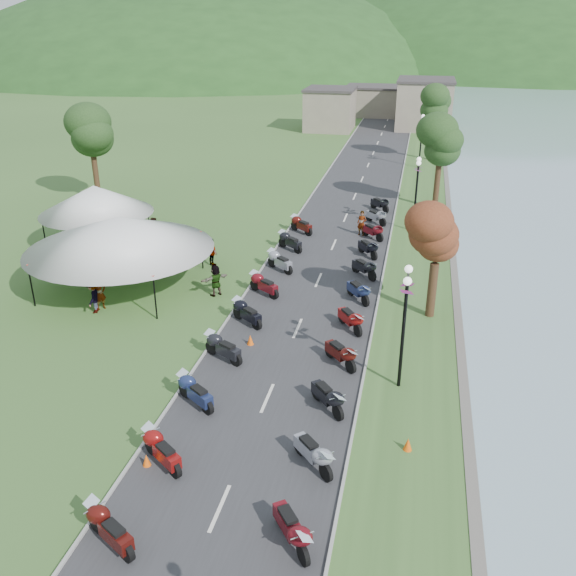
# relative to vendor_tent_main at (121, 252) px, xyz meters

# --- Properties ---
(road) EXTENTS (7.00, 120.00, 0.02)m
(road) POSITION_rel_vendor_tent_main_xyz_m (10.43, 15.05, -1.99)
(road) COLOR #353537
(road) RESTS_ON ground
(hills_backdrop) EXTENTS (360.00, 120.00, 76.00)m
(hills_backdrop) POSITION_rel_vendor_tent_main_xyz_m (10.43, 175.05, -2.00)
(hills_backdrop) COLOR #285621
(hills_backdrop) RESTS_ON ground
(far_building) EXTENTS (18.00, 16.00, 5.00)m
(far_building) POSITION_rel_vendor_tent_main_xyz_m (8.43, 60.05, 0.50)
(far_building) COLOR gray
(far_building) RESTS_ON ground
(moto_row_left) EXTENTS (2.60, 44.24, 1.10)m
(moto_row_left) POSITION_rel_vendor_tent_main_xyz_m (7.92, -9.97, -1.45)
(moto_row_left) COLOR #331411
(moto_row_left) RESTS_ON ground
(moto_row_right) EXTENTS (2.60, 38.98, 1.10)m
(moto_row_right) POSITION_rel_vendor_tent_main_xyz_m (12.83, -0.82, -1.45)
(moto_row_right) COLOR #331411
(moto_row_right) RESTS_ON ground
(vendor_tent_main) EXTENTS (6.77, 6.77, 4.00)m
(vendor_tent_main) POSITION_rel_vendor_tent_main_xyz_m (0.00, 0.00, 0.00)
(vendor_tent_main) COLOR white
(vendor_tent_main) RESTS_ON ground
(vendor_tent_side) EXTENTS (4.79, 4.79, 4.00)m
(vendor_tent_side) POSITION_rel_vendor_tent_main_xyz_m (-4.48, 5.74, 0.00)
(vendor_tent_side) COLOR white
(vendor_tent_side) RESTS_ON ground
(tree_lakeside) EXTENTS (2.30, 2.30, 6.39)m
(tree_lakeside) POSITION_rel_vendor_tent_main_xyz_m (16.62, -0.18, 1.19)
(tree_lakeside) COLOR #2B4D20
(tree_lakeside) RESTS_ON ground
(pedestrian_a) EXTENTS (0.73, 0.76, 1.69)m
(pedestrian_a) POSITION_rel_vendor_tent_main_xyz_m (0.15, -2.94, -2.00)
(pedestrian_a) COLOR slate
(pedestrian_a) RESTS_ON ground
(pedestrian_b) EXTENTS (1.08, 0.81, 1.97)m
(pedestrian_b) POSITION_rel_vendor_tent_main_xyz_m (-0.95, 6.31, -2.00)
(pedestrian_b) COLOR slate
(pedestrian_b) RESTS_ON ground
(pedestrian_c) EXTENTS (0.71, 1.20, 1.73)m
(pedestrian_c) POSITION_rel_vendor_tent_main_xyz_m (0.03, -3.39, -2.00)
(pedestrian_c) COLOR slate
(pedestrian_c) RESTS_ON ground
(traffic_cone_near) EXTENTS (0.29, 0.29, 0.45)m
(traffic_cone_near) POSITION_rel_vendor_tent_main_xyz_m (7.44, -13.60, -1.77)
(traffic_cone_near) COLOR #F2590C
(traffic_cone_near) RESTS_ON ground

